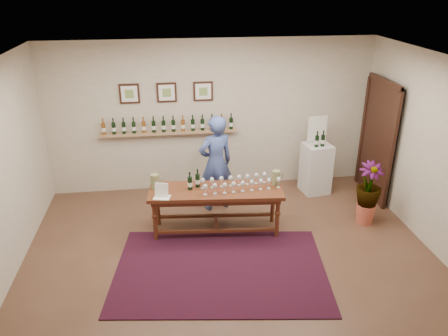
{
  "coord_description": "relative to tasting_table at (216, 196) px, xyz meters",
  "views": [
    {
      "loc": [
        -0.81,
        -5.21,
        3.78
      ],
      "look_at": [
        0.0,
        0.8,
        1.1
      ],
      "focal_mm": 35.0,
      "sensor_mm": 36.0,
      "label": 1
    }
  ],
  "objects": [
    {
      "name": "room_shell",
      "position": [
        2.24,
        1.04,
        0.49
      ],
      "size": [
        6.0,
        6.0,
        6.0
      ],
      "color": "beige",
      "rests_on": "ground"
    },
    {
      "name": "rug",
      "position": [
        -0.06,
        -1.05,
        -0.62
      ],
      "size": [
        3.15,
        2.31,
        0.02
      ],
      "primitive_type": "cube",
      "rotation": [
        0.0,
        0.0,
        -0.13
      ],
      "color": "#4A0D14",
      "rests_on": "ground"
    },
    {
      "name": "info_sign",
      "position": [
        2.04,
        1.3,
        0.58
      ],
      "size": [
        0.38,
        0.07,
        0.52
      ],
      "primitive_type": "cube",
      "rotation": [
        0.0,
        0.0,
        0.15
      ],
      "color": "white",
      "rests_on": "display_pedestal"
    },
    {
      "name": "menu_card",
      "position": [
        -0.83,
        -0.13,
        0.22
      ],
      "size": [
        0.28,
        0.23,
        0.22
      ],
      "primitive_type": "cube",
      "rotation": [
        0.0,
        0.0,
        -0.23
      ],
      "color": "white",
      "rests_on": "tasting_table"
    },
    {
      "name": "table_glasses",
      "position": [
        0.32,
        -0.01,
        0.2
      ],
      "size": [
        1.36,
        0.42,
        0.19
      ],
      "primitive_type": null,
      "rotation": [
        0.0,
        0.0,
        0.08
      ],
      "color": "silver",
      "rests_on": "tasting_table"
    },
    {
      "name": "pedestal_bottles",
      "position": [
        2.02,
        1.06,
        0.46
      ],
      "size": [
        0.3,
        0.12,
        0.29
      ],
      "primitive_type": null,
      "rotation": [
        0.0,
        0.0,
        0.15
      ],
      "color": "black",
      "rests_on": "display_pedestal"
    },
    {
      "name": "potted_plant",
      "position": [
        2.48,
        -0.09,
        -0.08
      ],
      "size": [
        0.52,
        0.52,
        0.93
      ],
      "rotation": [
        0.0,
        0.0,
        0.05
      ],
      "color": "#C15640",
      "rests_on": "ground"
    },
    {
      "name": "person",
      "position": [
        0.09,
        0.76,
        0.22
      ],
      "size": [
        0.72,
        0.58,
        1.7
      ],
      "primitive_type": "imported",
      "rotation": [
        0.0,
        0.0,
        3.47
      ],
      "color": "#384984",
      "rests_on": "ground"
    },
    {
      "name": "table_bottles",
      "position": [
        -0.33,
        0.1,
        0.27
      ],
      "size": [
        0.29,
        0.17,
        0.31
      ],
      "primitive_type": null,
      "rotation": [
        0.0,
        0.0,
        -0.01
      ],
      "color": "black",
      "rests_on": "tasting_table"
    },
    {
      "name": "pitcher_right",
      "position": [
        0.97,
        0.05,
        0.23
      ],
      "size": [
        0.15,
        0.15,
        0.23
      ],
      "primitive_type": null,
      "rotation": [
        0.0,
        0.0,
        -0.02
      ],
      "color": "olive",
      "rests_on": "tasting_table"
    },
    {
      "name": "tasting_table",
      "position": [
        0.0,
        0.0,
        0.0
      ],
      "size": [
        2.13,
        0.84,
        0.74
      ],
      "rotation": [
        0.0,
        0.0,
        -0.09
      ],
      "color": "#4D2413",
      "rests_on": "ground"
    },
    {
      "name": "pitcher_left",
      "position": [
        -0.93,
        0.16,
        0.23
      ],
      "size": [
        0.16,
        0.16,
        0.24
      ],
      "primitive_type": null,
      "rotation": [
        0.0,
        0.0,
        -0.08
      ],
      "color": "olive",
      "rests_on": "tasting_table"
    },
    {
      "name": "ground",
      "position": [
        0.13,
        -0.82,
        -0.63
      ],
      "size": [
        6.0,
        6.0,
        0.0
      ],
      "primitive_type": "plane",
      "color": "#4F3122",
      "rests_on": "ground"
    },
    {
      "name": "display_pedestal",
      "position": [
        2.02,
        1.15,
        -0.15
      ],
      "size": [
        0.54,
        0.54,
        0.94
      ],
      "primitive_type": "cube",
      "rotation": [
        0.0,
        0.0,
        0.15
      ],
      "color": "silver",
      "rests_on": "ground"
    }
  ]
}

